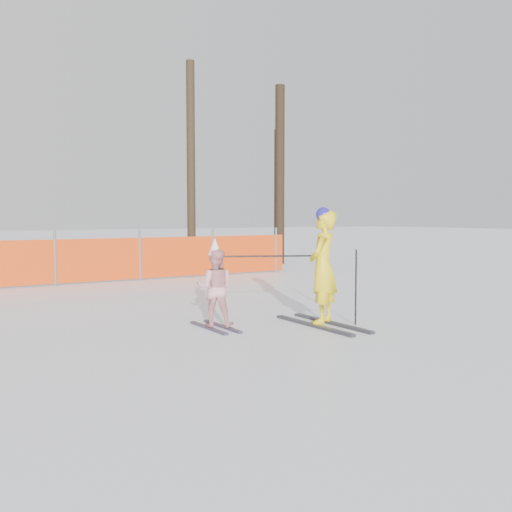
{
  "coord_description": "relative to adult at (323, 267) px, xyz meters",
  "views": [
    {
      "loc": [
        -4.34,
        -6.41,
        1.57
      ],
      "look_at": [
        0.0,
        0.5,
        1.0
      ],
      "focal_mm": 40.0,
      "sensor_mm": 36.0,
      "label": 1
    }
  ],
  "objects": [
    {
      "name": "child",
      "position": [
        -1.4,
        0.65,
        -0.26
      ],
      "size": [
        0.67,
        1.03,
        1.27
      ],
      "color": "black",
      "rests_on": "ground"
    },
    {
      "name": "ground",
      "position": [
        -0.78,
        0.05,
        -0.84
      ],
      "size": [
        120.0,
        120.0,
        0.0
      ],
      "primitive_type": "plane",
      "color": "white",
      "rests_on": "ground"
    },
    {
      "name": "adult",
      "position": [
        0.0,
        0.0,
        0.0
      ],
      "size": [
        0.71,
        1.7,
        1.7
      ],
      "color": "black",
      "rests_on": "ground"
    },
    {
      "name": "ski_poles",
      "position": [
        -0.17,
        0.08,
        -0.04
      ],
      "size": [
        1.75,
        0.82,
        1.09
      ],
      "color": "black",
      "rests_on": "ground"
    },
    {
      "name": "tree_trunks",
      "position": [
        4.77,
        9.96,
        2.1
      ],
      "size": [
        4.21,
        2.32,
        6.49
      ],
      "color": "#312416",
      "rests_on": "ground"
    }
  ]
}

